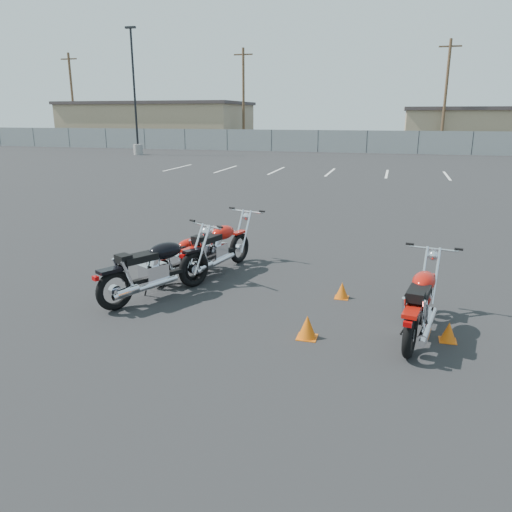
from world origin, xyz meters
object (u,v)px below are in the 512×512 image
(motorcycle_front_red, at_px, (183,257))
(motorcycle_second_black, at_px, (156,269))
(motorcycle_rear_red, at_px, (421,303))
(motorcycle_third_red, at_px, (218,248))

(motorcycle_front_red, xyz_separation_m, motorcycle_second_black, (0.01, -1.14, 0.11))
(motorcycle_second_black, relative_size, motorcycle_rear_red, 1.02)
(motorcycle_third_red, bearing_deg, motorcycle_second_black, -107.78)
(motorcycle_third_red, relative_size, motorcycle_rear_red, 1.03)
(motorcycle_third_red, xyz_separation_m, motorcycle_rear_red, (3.74, -2.01, -0.02))
(motorcycle_rear_red, bearing_deg, motorcycle_third_red, 151.73)
(motorcycle_front_red, bearing_deg, motorcycle_rear_red, -19.61)
(motorcycle_second_black, xyz_separation_m, motorcycle_third_red, (0.52, 1.63, -0.01))
(motorcycle_third_red, bearing_deg, motorcycle_rear_red, -28.27)
(motorcycle_second_black, bearing_deg, motorcycle_third_red, 72.22)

